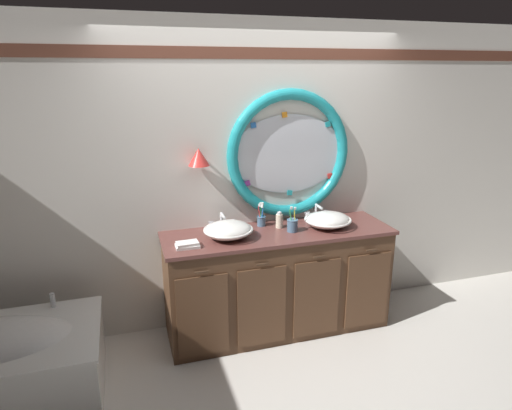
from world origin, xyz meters
name	(u,v)px	position (x,y,z in m)	size (l,w,h in m)	color
ground_plane	(277,345)	(0.00, 0.00, 0.00)	(14.00, 14.00, 0.00)	silver
back_wall_assembly	(259,175)	(0.02, 0.58, 1.32)	(6.40, 0.26, 2.60)	silver
vanity_counter	(278,280)	(0.10, 0.26, 0.45)	(1.93, 0.62, 0.91)	brown
sink_basin_left	(228,230)	(-0.34, 0.24, 0.97)	(0.40, 0.40, 0.14)	white
sink_basin_right	(328,220)	(0.53, 0.24, 0.97)	(0.40, 0.40, 0.13)	white
faucet_set_left	(222,222)	(-0.34, 0.47, 0.96)	(0.24, 0.14, 0.14)	silver
faucet_set_right	(316,213)	(0.53, 0.47, 0.96)	(0.22, 0.14, 0.14)	silver
toothbrush_holder_left	(261,220)	(0.00, 0.43, 0.96)	(0.08, 0.08, 0.21)	slate
toothbrush_holder_right	(292,225)	(0.20, 0.23, 0.96)	(0.10, 0.10, 0.22)	slate
soap_dispenser	(279,220)	(0.13, 0.35, 0.97)	(0.06, 0.07, 0.15)	#EFE5C6
folded_hand_towel	(187,245)	(-0.68, 0.13, 0.93)	(0.18, 0.12, 0.04)	white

